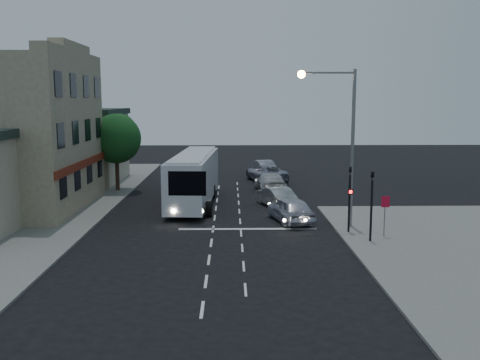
{
  "coord_description": "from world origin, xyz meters",
  "views": [
    {
      "loc": [
        1.04,
        -28.15,
        7.4
      ],
      "look_at": [
        1.64,
        6.48,
        2.2
      ],
      "focal_mm": 40.0,
      "sensor_mm": 36.0,
      "label": 1
    }
  ],
  "objects_px": {
    "regulatory_sign": "(385,209)",
    "car_sedan_b": "(270,182)",
    "streetlight": "(342,130)",
    "street_tree": "(116,136)",
    "car_extra": "(263,167)",
    "tour_bus": "(194,177)",
    "traffic_signal_main": "(350,191)",
    "car_sedan_c": "(266,173)",
    "traffic_signal_side": "(372,198)",
    "car_sedan_a": "(276,197)",
    "car_suv": "(290,209)"
  },
  "relations": [
    {
      "from": "car_extra",
      "to": "streetlight",
      "type": "bearing_deg",
      "value": 83.75
    },
    {
      "from": "car_sedan_c",
      "to": "traffic_signal_main",
      "type": "distance_m",
      "value": 19.83
    },
    {
      "from": "regulatory_sign",
      "to": "streetlight",
      "type": "relative_size",
      "value": 0.24
    },
    {
      "from": "car_sedan_c",
      "to": "streetlight",
      "type": "bearing_deg",
      "value": 82.53
    },
    {
      "from": "car_extra",
      "to": "traffic_signal_main",
      "type": "bearing_deg",
      "value": 83.89
    },
    {
      "from": "traffic_signal_side",
      "to": "car_suv",
      "type": "bearing_deg",
      "value": 126.01
    },
    {
      "from": "tour_bus",
      "to": "traffic_signal_side",
      "type": "distance_m",
      "value": 14.61
    },
    {
      "from": "traffic_signal_main",
      "to": "traffic_signal_side",
      "type": "relative_size",
      "value": 1.0
    },
    {
      "from": "traffic_signal_side",
      "to": "streetlight",
      "type": "height_order",
      "value": "streetlight"
    },
    {
      "from": "car_suv",
      "to": "streetlight",
      "type": "distance_m",
      "value": 5.85
    },
    {
      "from": "car_sedan_b",
      "to": "traffic_signal_side",
      "type": "relative_size",
      "value": 1.29
    },
    {
      "from": "car_extra",
      "to": "traffic_signal_side",
      "type": "distance_m",
      "value": 26.53
    },
    {
      "from": "car_sedan_b",
      "to": "regulatory_sign",
      "type": "xyz_separation_m",
      "value": [
        5.05,
        -14.94,
        0.83
      ]
    },
    {
      "from": "car_sedan_b",
      "to": "car_extra",
      "type": "height_order",
      "value": "car_sedan_b"
    },
    {
      "from": "car_sedan_a",
      "to": "car_sedan_c",
      "type": "relative_size",
      "value": 0.79
    },
    {
      "from": "street_tree",
      "to": "car_sedan_c",
      "type": "bearing_deg",
      "value": 22.74
    },
    {
      "from": "tour_bus",
      "to": "car_extra",
      "type": "relative_size",
      "value": 2.69
    },
    {
      "from": "car_sedan_a",
      "to": "street_tree",
      "type": "height_order",
      "value": "street_tree"
    },
    {
      "from": "car_sedan_b",
      "to": "street_tree",
      "type": "xyz_separation_m",
      "value": [
        -12.46,
        0.32,
        3.73
      ]
    },
    {
      "from": "tour_bus",
      "to": "car_suv",
      "type": "height_order",
      "value": "tour_bus"
    },
    {
      "from": "car_extra",
      "to": "traffic_signal_main",
      "type": "xyz_separation_m",
      "value": [
        3.38,
        -24.18,
        1.68
      ]
    },
    {
      "from": "car_sedan_a",
      "to": "car_sedan_c",
      "type": "xyz_separation_m",
      "value": [
        0.11,
        11.73,
        0.05
      ]
    },
    {
      "from": "traffic_signal_main",
      "to": "streetlight",
      "type": "distance_m",
      "value": 3.61
    },
    {
      "from": "streetlight",
      "to": "regulatory_sign",
      "type": "bearing_deg",
      "value": -51.25
    },
    {
      "from": "car_suv",
      "to": "streetlight",
      "type": "bearing_deg",
      "value": 135.04
    },
    {
      "from": "tour_bus",
      "to": "car_extra",
      "type": "xyz_separation_m",
      "value": [
        5.82,
        15.42,
        -1.24
      ]
    },
    {
      "from": "car_sedan_a",
      "to": "streetlight",
      "type": "height_order",
      "value": "streetlight"
    },
    {
      "from": "car_sedan_b",
      "to": "tour_bus",
      "type": "bearing_deg",
      "value": 36.98
    },
    {
      "from": "traffic_signal_side",
      "to": "car_sedan_c",
      "type": "bearing_deg",
      "value": 100.61
    },
    {
      "from": "tour_bus",
      "to": "traffic_signal_main",
      "type": "distance_m",
      "value": 12.71
    },
    {
      "from": "traffic_signal_main",
      "to": "regulatory_sign",
      "type": "height_order",
      "value": "traffic_signal_main"
    },
    {
      "from": "car_sedan_c",
      "to": "streetlight",
      "type": "distance_m",
      "value": 18.98
    },
    {
      "from": "tour_bus",
      "to": "car_sedan_b",
      "type": "height_order",
      "value": "tour_bus"
    },
    {
      "from": "car_sedan_a",
      "to": "traffic_signal_side",
      "type": "height_order",
      "value": "traffic_signal_side"
    },
    {
      "from": "tour_bus",
      "to": "streetlight",
      "type": "height_order",
      "value": "streetlight"
    },
    {
      "from": "car_sedan_a",
      "to": "traffic_signal_side",
      "type": "xyz_separation_m",
      "value": [
        4.13,
        -9.72,
        1.71
      ]
    },
    {
      "from": "regulatory_sign",
      "to": "streetlight",
      "type": "height_order",
      "value": "streetlight"
    },
    {
      "from": "tour_bus",
      "to": "car_sedan_c",
      "type": "height_order",
      "value": "tour_bus"
    },
    {
      "from": "tour_bus",
      "to": "streetlight",
      "type": "xyz_separation_m",
      "value": [
        8.94,
        -7.33,
        3.75
      ]
    },
    {
      "from": "streetlight",
      "to": "street_tree",
      "type": "relative_size",
      "value": 1.45
    },
    {
      "from": "traffic_signal_side",
      "to": "regulatory_sign",
      "type": "xyz_separation_m",
      "value": [
        1.0,
        0.96,
        -0.82
      ]
    },
    {
      "from": "car_extra",
      "to": "streetlight",
      "type": "distance_m",
      "value": 23.51
    },
    {
      "from": "tour_bus",
      "to": "traffic_signal_main",
      "type": "bearing_deg",
      "value": -40.32
    },
    {
      "from": "car_suv",
      "to": "traffic_signal_main",
      "type": "bearing_deg",
      "value": 120.05
    },
    {
      "from": "regulatory_sign",
      "to": "car_sedan_b",
      "type": "bearing_deg",
      "value": 108.67
    },
    {
      "from": "car_sedan_c",
      "to": "traffic_signal_main",
      "type": "xyz_separation_m",
      "value": [
        3.32,
        -19.48,
        1.66
      ]
    },
    {
      "from": "tour_bus",
      "to": "regulatory_sign",
      "type": "distance_m",
      "value": 14.64
    },
    {
      "from": "street_tree",
      "to": "car_extra",
      "type": "bearing_deg",
      "value": 38.63
    },
    {
      "from": "car_sedan_b",
      "to": "car_extra",
      "type": "bearing_deg",
      "value": -94.37
    },
    {
      "from": "traffic_signal_main",
      "to": "streetlight",
      "type": "height_order",
      "value": "streetlight"
    }
  ]
}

